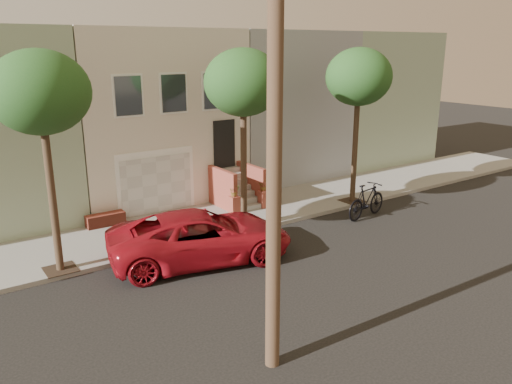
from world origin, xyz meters
TOP-DOWN VIEW (x-y plane):
  - ground at (0.00, 0.00)m, footprint 90.00×90.00m
  - sidewalk at (0.00, 5.35)m, footprint 40.00×3.70m
  - house_row at (0.00, 11.19)m, footprint 33.10×11.70m
  - tree_left at (-5.50, 3.90)m, footprint 2.70×2.57m
  - tree_mid at (1.00, 3.90)m, footprint 2.70×2.57m
  - tree_right at (6.50, 3.90)m, footprint 2.70×2.57m
  - pickup_truck at (-1.58, 2.43)m, footprint 6.15×3.89m
  - motorcycle at (5.73, 2.37)m, footprint 2.37×1.02m

SIDE VIEW (x-z plane):
  - ground at x=0.00m, z-range 0.00..0.00m
  - sidewalk at x=0.00m, z-range 0.00..0.15m
  - motorcycle at x=5.73m, z-range 0.00..1.38m
  - pickup_truck at x=-1.58m, z-range 0.00..1.58m
  - house_row at x=0.00m, z-range 0.14..7.14m
  - tree_left at x=-5.50m, z-range 2.11..8.41m
  - tree_mid at x=1.00m, z-range 2.11..8.41m
  - tree_right at x=6.50m, z-range 2.11..8.41m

